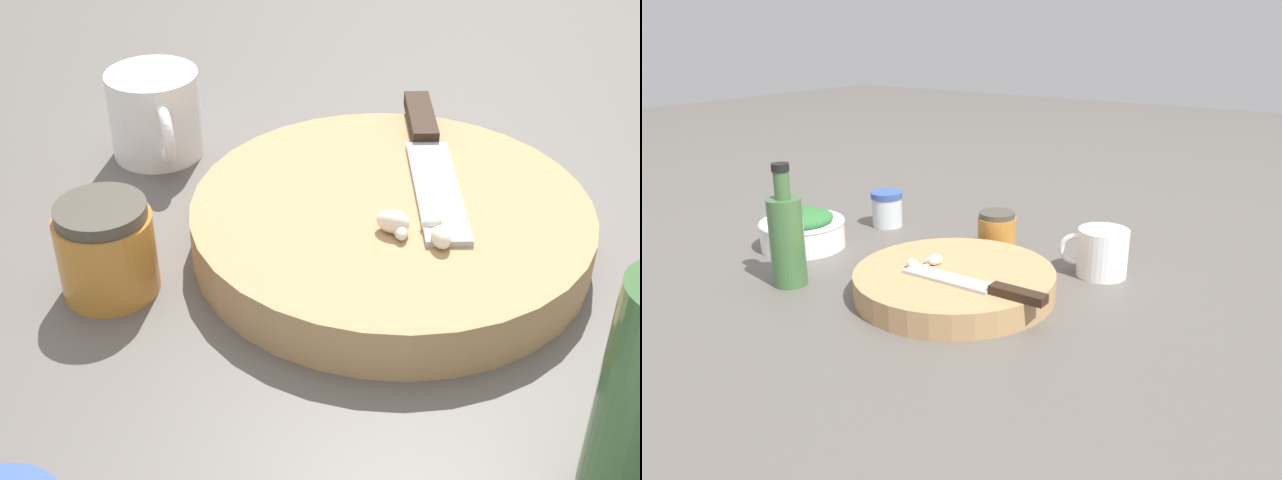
{
  "view_description": "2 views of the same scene",
  "coord_description": "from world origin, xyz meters",
  "views": [
    {
      "loc": [
        -0.49,
        -0.01,
        0.4
      ],
      "look_at": [
        0.02,
        -0.02,
        0.05
      ],
      "focal_mm": 50.0,
      "sensor_mm": 36.0,
      "label": 1
    },
    {
      "loc": [
        0.59,
        -0.79,
        0.39
      ],
      "look_at": [
        0.07,
        -0.04,
        0.08
      ],
      "focal_mm": 35.0,
      "sensor_mm": 36.0,
      "label": 2
    }
  ],
  "objects": [
    {
      "name": "herb_bowl",
      "position": [
        -0.27,
        -0.06,
        0.03
      ],
      "size": [
        0.16,
        0.16,
        0.07
      ],
      "color": "white",
      "rests_on": "ground_plane"
    },
    {
      "name": "ground_plane",
      "position": [
        0.0,
        0.0,
        0.0
      ],
      "size": [
        5.0,
        5.0,
        0.0
      ],
      "primitive_type": "plane",
      "color": "#56514C"
    },
    {
      "name": "oil_bottle",
      "position": [
        -0.16,
        -0.19,
        0.08
      ],
      "size": [
        0.05,
        0.05,
        0.2
      ],
      "color": "#3D6638",
      "rests_on": "ground_plane"
    },
    {
      "name": "spice_jar",
      "position": [
        -0.23,
        0.13,
        0.04
      ],
      "size": [
        0.06,
        0.06,
        0.07
      ],
      "color": "silver",
      "rests_on": "ground_plane"
    },
    {
      "name": "chef_knife",
      "position": [
        0.15,
        -0.11,
        0.04
      ],
      "size": [
        0.23,
        0.03,
        0.01
      ],
      "rotation": [
        0.0,
        0.0,
        1.57
      ],
      "color": "black",
      "rests_on": "cutting_board"
    },
    {
      "name": "honey_jar",
      "position": [
        0.03,
        0.13,
        0.04
      ],
      "size": [
        0.07,
        0.07,
        0.07
      ],
      "color": "#BC7A2D",
      "rests_on": "ground_plane"
    },
    {
      "name": "cutting_board",
      "position": [
        0.08,
        -0.07,
        0.02
      ],
      "size": [
        0.31,
        0.31,
        0.04
      ],
      "color": "tan",
      "rests_on": "ground_plane"
    },
    {
      "name": "coffee_mug",
      "position": [
        0.23,
        0.13,
        0.04
      ],
      "size": [
        0.11,
        0.08,
        0.08
      ],
      "color": "white",
      "rests_on": "ground_plane"
    },
    {
      "name": "garlic_cloves",
      "position": [
        0.04,
        -0.09,
        0.05
      ],
      "size": [
        0.04,
        0.06,
        0.02
      ],
      "color": "silver",
      "rests_on": "cutting_board"
    }
  ]
}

